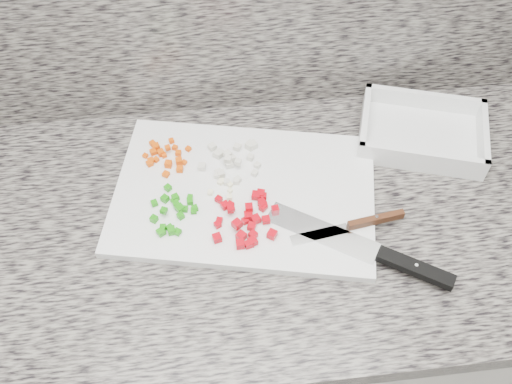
% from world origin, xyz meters
% --- Properties ---
extents(cabinet, '(3.92, 0.62, 0.86)m').
position_xyz_m(cabinet, '(0.00, 1.44, 0.43)').
color(cabinet, silver).
rests_on(cabinet, ground).
extents(countertop, '(3.96, 0.64, 0.04)m').
position_xyz_m(countertop, '(0.00, 1.44, 0.88)').
color(countertop, slate).
rests_on(countertop, cabinet).
extents(cutting_board, '(0.55, 0.42, 0.02)m').
position_xyz_m(cutting_board, '(0.01, 1.49, 0.91)').
color(cutting_board, white).
rests_on(cutting_board, countertop).
extents(carrot_pile, '(0.10, 0.10, 0.02)m').
position_xyz_m(carrot_pile, '(-0.13, 1.59, 0.92)').
color(carrot_pile, '#DC4C04').
rests_on(carrot_pile, cutting_board).
extents(onion_pile, '(0.12, 0.11, 0.02)m').
position_xyz_m(onion_pile, '(-0.00, 1.56, 0.92)').
color(onion_pile, beige).
rests_on(onion_pile, cutting_board).
extents(green_pepper_pile, '(0.09, 0.12, 0.02)m').
position_xyz_m(green_pepper_pile, '(-0.12, 1.45, 0.92)').
color(green_pepper_pile, '#1A860C').
rests_on(green_pepper_pile, cutting_board).
extents(red_pepper_pile, '(0.13, 0.12, 0.02)m').
position_xyz_m(red_pepper_pile, '(0.01, 1.42, 0.92)').
color(red_pepper_pile, '#B5020E').
rests_on(red_pepper_pile, cutting_board).
extents(garlic_pile, '(0.05, 0.05, 0.01)m').
position_xyz_m(garlic_pile, '(-0.03, 1.49, 0.92)').
color(garlic_pile, '#FAF5C1').
rests_on(garlic_pile, cutting_board).
extents(chef_knife, '(0.30, 0.22, 0.02)m').
position_xyz_m(chef_knife, '(0.24, 1.32, 0.92)').
color(chef_knife, silver).
rests_on(chef_knife, cutting_board).
extents(paring_knife, '(0.21, 0.05, 0.02)m').
position_xyz_m(paring_knife, '(0.21, 1.39, 0.92)').
color(paring_knife, silver).
rests_on(paring_knife, cutting_board).
extents(tray, '(0.29, 0.25, 0.05)m').
position_xyz_m(tray, '(0.39, 1.59, 0.92)').
color(tray, silver).
rests_on(tray, countertop).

